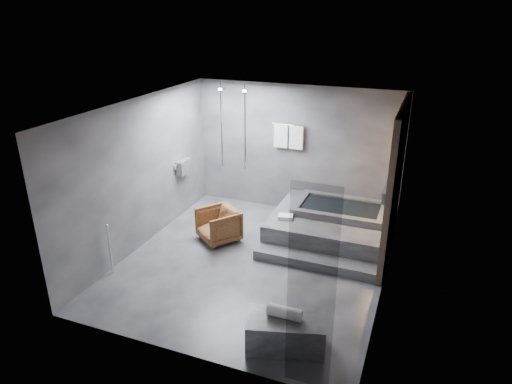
% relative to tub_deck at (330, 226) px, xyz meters
% --- Properties ---
extents(room, '(5.00, 5.04, 2.82)m').
position_rel_tub_deck_xyz_m(room, '(-0.65, -1.21, 1.48)').
color(room, '#2E2E31').
rests_on(room, ground).
extents(tub_deck, '(2.20, 2.00, 0.50)m').
position_rel_tub_deck_xyz_m(tub_deck, '(0.00, 0.00, 0.00)').
color(tub_deck, '#343436').
rests_on(tub_deck, ground).
extents(tub_step, '(2.20, 0.36, 0.18)m').
position_rel_tub_deck_xyz_m(tub_step, '(0.00, -1.18, -0.16)').
color(tub_step, '#343436').
rests_on(tub_step, ground).
extents(concrete_bench, '(1.15, 0.83, 0.46)m').
position_rel_tub_deck_xyz_m(concrete_bench, '(0.15, -3.32, -0.02)').
color(concrete_bench, '#38393B').
rests_on(concrete_bench, ground).
extents(driftwood_chair, '(0.99, 1.00, 0.66)m').
position_rel_tub_deck_xyz_m(driftwood_chair, '(-2.00, -0.91, 0.08)').
color(driftwood_chair, '#3F220F').
rests_on(driftwood_chair, ground).
extents(rolled_towel, '(0.46, 0.17, 0.17)m').
position_rel_tub_deck_xyz_m(rolled_towel, '(0.13, -3.32, 0.30)').
color(rolled_towel, white).
rests_on(rolled_towel, concrete_bench).
extents(deck_towel, '(0.32, 0.27, 0.07)m').
position_rel_tub_deck_xyz_m(deck_towel, '(-0.77, -0.50, 0.29)').
color(deck_towel, white).
rests_on(deck_towel, tub_deck).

